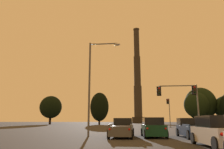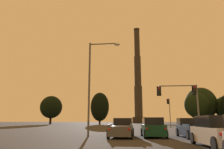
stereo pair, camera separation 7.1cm
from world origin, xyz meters
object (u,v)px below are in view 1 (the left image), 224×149
pickup_truck_left_lane_front (122,129)px  suv_right_lane_second (218,132)px  pickup_truck_right_lane_front (192,129)px  street_lamp (94,78)px  smokestack (138,84)px  traffic_light_overhead_right (184,96)px  suv_center_lane_front (153,128)px  traffic_light_far_right (169,108)px

pickup_truck_left_lane_front → suv_right_lane_second: bearing=-49.6°
pickup_truck_right_lane_front → street_lamp: (-9.61, 0.19, 5.18)m
suv_right_lane_second → smokestack: (-3.27, 128.66, 24.17)m
traffic_light_overhead_right → pickup_truck_right_lane_front: bearing=-97.6°
pickup_truck_left_lane_front → suv_center_lane_front: bearing=6.8°
pickup_truck_left_lane_front → smokestack: 123.50m
traffic_light_overhead_right → smokestack: size_ratio=0.09×
suv_right_lane_second → pickup_truck_left_lane_front: (-6.26, 7.60, -0.09)m
suv_right_lane_second → suv_center_lane_front: bearing=110.3°
pickup_truck_right_lane_front → traffic_light_overhead_right: traffic_light_overhead_right is taller
suv_right_lane_second → street_lamp: street_lamp is taller
street_lamp → pickup_truck_left_lane_front: bearing=-9.4°
street_lamp → pickup_truck_right_lane_front: bearing=-1.1°
pickup_truck_left_lane_front → smokestack: bearing=89.5°
traffic_light_far_right → street_lamp: street_lamp is taller
traffic_light_far_right → pickup_truck_left_lane_front: bearing=-106.2°
pickup_truck_right_lane_front → traffic_light_far_right: 31.64m
pickup_truck_right_lane_front → smokestack: size_ratio=0.09×
traffic_light_overhead_right → street_lamp: bearing=-148.8°
pickup_truck_left_lane_front → street_lamp: size_ratio=0.56×
suv_right_lane_second → traffic_light_overhead_right: 14.97m
suv_right_lane_second → traffic_light_far_right: traffic_light_far_right is taller
traffic_light_far_right → smokestack: (-6.22, 89.42, 20.65)m
street_lamp → smokestack: 122.21m
traffic_light_overhead_right → traffic_light_far_right: bearing=86.1°
suv_center_lane_front → suv_right_lane_second: (3.29, -7.91, 0.00)m
traffic_light_overhead_right → smokestack: bearing=92.3°
suv_right_lane_second → pickup_truck_left_lane_front: 9.85m
pickup_truck_right_lane_front → street_lamp: street_lamp is taller
suv_center_lane_front → traffic_light_far_right: 32.13m
traffic_light_overhead_right → smokestack: 116.12m
suv_right_lane_second → traffic_light_far_right: (2.94, 39.23, 3.52)m
suv_center_lane_front → suv_right_lane_second: same height
pickup_truck_right_lane_front → suv_right_lane_second: size_ratio=1.12×
suv_right_lane_second → pickup_truck_left_lane_front: suv_right_lane_second is taller
suv_center_lane_front → smokestack: bearing=87.2°
suv_center_lane_front → pickup_truck_left_lane_front: (-2.97, -0.30, -0.09)m
suv_center_lane_front → traffic_light_overhead_right: size_ratio=0.82×
pickup_truck_right_lane_front → traffic_light_far_right: size_ratio=0.82×
pickup_truck_right_lane_front → street_lamp: 10.92m
pickup_truck_right_lane_front → smokestack: 123.22m
smokestack → pickup_truck_left_lane_front: bearing=-91.4°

